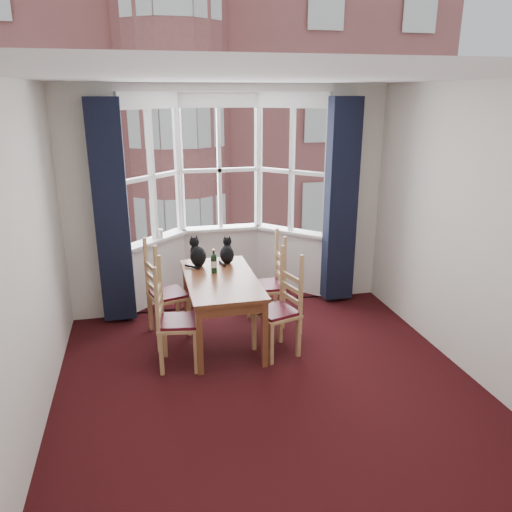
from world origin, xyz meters
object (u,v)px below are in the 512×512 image
object	(u,v)px
chair_left_near	(170,323)
cat_left	(198,255)
dining_table	(221,286)
cat_right	(227,253)
chair_right_far	(273,286)
wine_bottle	(214,262)
chair_left_far	(161,297)
candle_tall	(161,234)
chair_right_near	(284,311)

from	to	relation	value
chair_left_near	cat_left	size ratio (longest dim) A/B	2.58
dining_table	cat_right	world-z (taller)	cat_right
chair_right_far	wine_bottle	size ratio (longest dim) A/B	3.36
chair_left_near	cat_left	distance (m)	1.06
chair_left_near	chair_left_far	world-z (taller)	same
dining_table	chair_left_far	size ratio (longest dim) A/B	1.55
wine_bottle	candle_tall	xyz separation A→B (m)	(-0.53, 1.16, 0.05)
cat_right	cat_left	bearing A→B (deg)	-175.73
chair_right_near	dining_table	bearing A→B (deg)	146.81
cat_right	wine_bottle	bearing A→B (deg)	-123.55
candle_tall	chair_right_near	bearing A→B (deg)	-55.83
cat_right	candle_tall	size ratio (longest dim) A/B	2.65
chair_left_near	wine_bottle	size ratio (longest dim) A/B	3.36
chair_right_far	candle_tall	xyz separation A→B (m)	(-1.25, 1.02, 0.46)
chair_left_far	wine_bottle	size ratio (longest dim) A/B	3.36
dining_table	cat_left	bearing A→B (deg)	113.14
chair_left_far	cat_right	distance (m)	0.92
chair_left_near	wine_bottle	xyz separation A→B (m)	(0.55, 0.60, 0.41)
chair_left_near	chair_right_far	distance (m)	1.48
chair_right_far	chair_left_near	bearing A→B (deg)	-149.84
chair_left_far	wine_bottle	world-z (taller)	wine_bottle
chair_right_near	chair_right_far	bearing A→B (deg)	84.17
chair_left_near	candle_tall	distance (m)	1.82
candle_tall	wine_bottle	bearing A→B (deg)	-65.61
chair_left_near	chair_right_far	world-z (taller)	same
chair_left_far	chair_right_near	world-z (taller)	same
chair_left_near	candle_tall	bearing A→B (deg)	89.20
dining_table	chair_left_far	xyz separation A→B (m)	(-0.65, 0.30, -0.20)
dining_table	wine_bottle	size ratio (longest dim) A/B	5.20
dining_table	cat_right	xyz separation A→B (m)	(0.16, 0.49, 0.21)
chair_right_near	wine_bottle	distance (m)	0.96
chair_right_far	cat_left	bearing A→B (deg)	170.97
chair_left_near	cat_left	xyz separation A→B (m)	(0.40, 0.88, 0.42)
chair_right_far	cat_right	size ratio (longest dim) A/B	2.86
cat_left	cat_right	bearing A→B (deg)	4.27
dining_table	chair_left_near	world-z (taller)	chair_left_near
chair_left_near	chair_left_far	distance (m)	0.73
chair_left_near	dining_table	bearing A→B (deg)	35.12
chair_left_near	candle_tall	world-z (taller)	candle_tall
chair_right_near	cat_left	xyz separation A→B (m)	(-0.80, 0.86, 0.42)
cat_right	chair_left_near	bearing A→B (deg)	-129.76
chair_left_near	cat_left	bearing A→B (deg)	65.38
dining_table	cat_right	distance (m)	0.55
dining_table	chair_right_far	distance (m)	0.78
chair_left_near	cat_right	world-z (taller)	cat_right
dining_table	wine_bottle	bearing A→B (deg)	104.95
chair_left_near	chair_right_near	distance (m)	1.21
chair_left_far	cat_right	size ratio (longest dim) A/B	2.86
cat_left	wine_bottle	xyz separation A→B (m)	(0.15, -0.28, -0.02)
chair_left_far	wine_bottle	distance (m)	0.74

